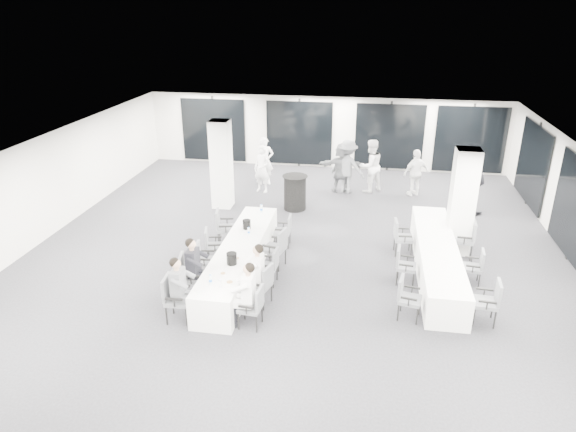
# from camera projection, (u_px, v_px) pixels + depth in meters

# --- Properties ---
(room) EXTENTS (14.04, 16.04, 2.84)m
(room) POSITION_uv_depth(u_px,v_px,m) (333.00, 194.00, 13.70)
(room) COLOR black
(room) RESTS_ON ground
(column_left) EXTENTS (0.60, 0.60, 2.80)m
(column_left) POSITION_uv_depth(u_px,v_px,m) (221.00, 164.00, 16.14)
(column_left) COLOR white
(column_left) RESTS_ON floor
(column_right) EXTENTS (0.60, 0.60, 2.80)m
(column_right) POSITION_uv_depth(u_px,v_px,m) (462.00, 202.00, 13.10)
(column_right) COLOR white
(column_right) RESTS_ON floor
(banquet_table_main) EXTENTS (0.90, 5.00, 0.75)m
(banquet_table_main) POSITION_uv_depth(u_px,v_px,m) (240.00, 259.00, 12.39)
(banquet_table_main) COLOR silver
(banquet_table_main) RESTS_ON floor
(banquet_table_side) EXTENTS (0.90, 5.00, 0.75)m
(banquet_table_side) POSITION_uv_depth(u_px,v_px,m) (436.00, 259.00, 12.42)
(banquet_table_side) COLOR silver
(banquet_table_side) RESTS_ON floor
(cocktail_table) EXTENTS (0.80, 0.80, 1.11)m
(cocktail_table) POSITION_uv_depth(u_px,v_px,m) (295.00, 192.00, 16.22)
(cocktail_table) COLOR black
(cocktail_table) RESTS_ON floor
(chair_main_left_near) EXTENTS (0.53, 0.58, 0.99)m
(chair_main_left_near) POSITION_uv_depth(u_px,v_px,m) (174.00, 296.00, 10.49)
(chair_main_left_near) COLOR #515459
(chair_main_left_near) RESTS_ON floor
(chair_main_left_second) EXTENTS (0.60, 0.64, 1.03)m
(chair_main_left_second) POSITION_uv_depth(u_px,v_px,m) (189.00, 274.00, 11.30)
(chair_main_left_second) COLOR #515459
(chair_main_left_second) RESTS_ON floor
(chair_main_left_mid) EXTENTS (0.48, 0.53, 0.88)m
(chair_main_left_mid) POSITION_uv_depth(u_px,v_px,m) (203.00, 258.00, 12.20)
(chair_main_left_mid) COLOR #515459
(chair_main_left_mid) RESTS_ON floor
(chair_main_left_fourth) EXTENTS (0.56, 0.58, 0.91)m
(chair_main_left_fourth) POSITION_uv_depth(u_px,v_px,m) (212.00, 244.00, 12.86)
(chair_main_left_fourth) COLOR #515459
(chair_main_left_fourth) RESTS_ON floor
(chair_main_left_far) EXTENTS (0.59, 0.63, 1.00)m
(chair_main_left_far) POSITION_uv_depth(u_px,v_px,m) (223.00, 225.00, 13.80)
(chair_main_left_far) COLOR #515459
(chair_main_left_far) RESTS_ON floor
(chair_main_right_near) EXTENTS (0.49, 0.54, 0.90)m
(chair_main_right_near) POSITION_uv_depth(u_px,v_px,m) (254.00, 305.00, 10.28)
(chair_main_right_near) COLOR #515459
(chair_main_right_near) RESTS_ON floor
(chair_main_right_second) EXTENTS (0.59, 0.61, 0.95)m
(chair_main_right_second) POSITION_uv_depth(u_px,v_px,m) (262.00, 283.00, 11.02)
(chair_main_right_second) COLOR #515459
(chair_main_right_second) RESTS_ON floor
(chair_main_right_mid) EXTENTS (0.47, 0.52, 0.89)m
(chair_main_right_mid) POSITION_uv_depth(u_px,v_px,m) (271.00, 264.00, 11.88)
(chair_main_right_mid) COLOR #515459
(chair_main_right_mid) RESTS_ON floor
(chair_main_right_fourth) EXTENTS (0.62, 0.65, 1.02)m
(chair_main_right_fourth) POSITION_uv_depth(u_px,v_px,m) (277.00, 246.00, 12.60)
(chair_main_right_fourth) COLOR #515459
(chair_main_right_fourth) RESTS_ON floor
(chair_main_right_far) EXTENTS (0.46, 0.51, 0.88)m
(chair_main_right_far) POSITION_uv_depth(u_px,v_px,m) (285.00, 229.00, 13.74)
(chair_main_right_far) COLOR #515459
(chair_main_right_far) RESTS_ON floor
(chair_side_left_near) EXTENTS (0.54, 0.57, 0.92)m
(chair_side_left_near) POSITION_uv_depth(u_px,v_px,m) (406.00, 295.00, 10.59)
(chair_side_left_near) COLOR #515459
(chair_side_left_near) RESTS_ON floor
(chair_side_left_mid) EXTENTS (0.50, 0.54, 0.89)m
(chair_side_left_mid) POSITION_uv_depth(u_px,v_px,m) (403.00, 263.00, 11.93)
(chair_side_left_mid) COLOR #515459
(chair_side_left_mid) RESTS_ON floor
(chair_side_left_far) EXTENTS (0.51, 0.56, 0.94)m
(chair_side_left_far) POSITION_uv_depth(u_px,v_px,m) (401.00, 235.00, 13.30)
(chair_side_left_far) COLOR #515459
(chair_side_left_far) RESTS_ON floor
(chair_side_right_near) EXTENTS (0.52, 0.57, 0.96)m
(chair_side_right_near) POSITION_uv_depth(u_px,v_px,m) (490.00, 299.00, 10.40)
(chair_side_right_near) COLOR #515459
(chair_side_right_near) RESTS_ON floor
(chair_side_right_mid) EXTENTS (0.48, 0.52, 0.87)m
(chair_side_right_mid) POSITION_uv_depth(u_px,v_px,m) (476.00, 265.00, 11.87)
(chair_side_right_mid) COLOR #515459
(chair_side_right_mid) RESTS_ON floor
(chair_side_right_far) EXTENTS (0.54, 0.59, 1.00)m
(chair_side_right_far) POSITION_uv_depth(u_px,v_px,m) (467.00, 237.00, 13.12)
(chair_side_right_far) COLOR #515459
(chair_side_right_far) RESTS_ON floor
(seated_guest_a) EXTENTS (0.50, 0.38, 1.44)m
(seated_guest_a) POSITION_uv_depth(u_px,v_px,m) (181.00, 286.00, 10.37)
(seated_guest_a) COLOR #53565B
(seated_guest_a) RESTS_ON floor
(seated_guest_b) EXTENTS (0.50, 0.38, 1.44)m
(seated_guest_b) POSITION_uv_depth(u_px,v_px,m) (196.00, 265.00, 11.20)
(seated_guest_b) COLOR black
(seated_guest_b) RESTS_ON floor
(seated_guest_c) EXTENTS (0.50, 0.38, 1.44)m
(seated_guest_c) POSITION_uv_depth(u_px,v_px,m) (246.00, 291.00, 10.19)
(seated_guest_c) COLOR white
(seated_guest_c) RESTS_ON floor
(seated_guest_d) EXTENTS (0.50, 0.38, 1.44)m
(seated_guest_d) POSITION_uv_depth(u_px,v_px,m) (255.00, 271.00, 10.96)
(seated_guest_d) COLOR white
(seated_guest_d) RESTS_ON floor
(standing_guest_a) EXTENTS (0.84, 0.74, 1.94)m
(standing_guest_a) POSITION_uv_depth(u_px,v_px,m) (265.00, 158.00, 18.36)
(standing_guest_a) COLOR white
(standing_guest_a) RESTS_ON floor
(standing_guest_b) EXTENTS (1.17, 1.10, 2.09)m
(standing_guest_b) POSITION_uv_depth(u_px,v_px,m) (371.00, 162.00, 17.59)
(standing_guest_b) COLOR white
(standing_guest_b) RESTS_ON floor
(standing_guest_c) EXTENTS (1.51, 1.12, 2.10)m
(standing_guest_c) POSITION_uv_depth(u_px,v_px,m) (348.00, 163.00, 17.48)
(standing_guest_c) COLOR #53565B
(standing_guest_c) RESTS_ON floor
(standing_guest_d) EXTENTS (1.22, 1.05, 1.81)m
(standing_guest_d) POSITION_uv_depth(u_px,v_px,m) (416.00, 170.00, 17.29)
(standing_guest_d) COLOR white
(standing_guest_d) RESTS_ON floor
(standing_guest_f) EXTENTS (1.82, 0.72, 1.98)m
(standing_guest_f) POSITION_uv_depth(u_px,v_px,m) (342.00, 164.00, 17.57)
(standing_guest_f) COLOR #53565B
(standing_guest_f) RESTS_ON floor
(standing_guest_g) EXTENTS (0.82, 0.73, 1.85)m
(standing_guest_g) POSITION_uv_depth(u_px,v_px,m) (262.00, 166.00, 17.60)
(standing_guest_g) COLOR white
(standing_guest_g) RESTS_ON floor
(standing_guest_h) EXTENTS (1.17, 1.11, 2.09)m
(standing_guest_h) POSITION_uv_depth(u_px,v_px,m) (472.00, 180.00, 15.85)
(standing_guest_h) COLOR black
(standing_guest_h) RESTS_ON floor
(ice_bucket_near) EXTENTS (0.23, 0.23, 0.26)m
(ice_bucket_near) POSITION_uv_depth(u_px,v_px,m) (232.00, 259.00, 11.33)
(ice_bucket_near) COLOR black
(ice_bucket_near) RESTS_ON banquet_table_main
(ice_bucket_far) EXTENTS (0.21, 0.21, 0.24)m
(ice_bucket_far) POSITION_uv_depth(u_px,v_px,m) (247.00, 224.00, 13.11)
(ice_bucket_far) COLOR black
(ice_bucket_far) RESTS_ON banquet_table_main
(water_bottle_a) EXTENTS (0.06, 0.06, 0.20)m
(water_bottle_a) POSITION_uv_depth(u_px,v_px,m) (210.00, 280.00, 10.53)
(water_bottle_a) COLOR silver
(water_bottle_a) RESTS_ON banquet_table_main
(water_bottle_b) EXTENTS (0.06, 0.06, 0.20)m
(water_bottle_b) POSITION_uv_depth(u_px,v_px,m) (249.00, 231.00, 12.76)
(water_bottle_b) COLOR silver
(water_bottle_b) RESTS_ON banquet_table_main
(water_bottle_c) EXTENTS (0.07, 0.07, 0.22)m
(water_bottle_c) POSITION_uv_depth(u_px,v_px,m) (261.00, 209.00, 14.13)
(water_bottle_c) COLOR silver
(water_bottle_c) RESTS_ON banquet_table_main
(plate_a) EXTENTS (0.18, 0.18, 0.03)m
(plate_a) POSITION_uv_depth(u_px,v_px,m) (223.00, 273.00, 10.95)
(plate_a) COLOR white
(plate_a) RESTS_ON banquet_table_main
(plate_b) EXTENTS (0.22, 0.22, 0.03)m
(plate_b) POSITION_uv_depth(u_px,v_px,m) (230.00, 282.00, 10.61)
(plate_b) COLOR white
(plate_b) RESTS_ON banquet_table_main
(plate_c) EXTENTS (0.18, 0.18, 0.03)m
(plate_c) POSITION_uv_depth(u_px,v_px,m) (237.00, 258.00, 11.60)
(plate_c) COLOR white
(plate_c) RESTS_ON banquet_table_main
(wine_glass) EXTENTS (0.08, 0.08, 0.21)m
(wine_glass) POSITION_uv_depth(u_px,v_px,m) (220.00, 280.00, 10.38)
(wine_glass) COLOR silver
(wine_glass) RESTS_ON banquet_table_main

